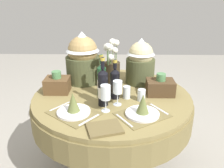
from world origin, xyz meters
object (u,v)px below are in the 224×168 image
at_px(dining_table, 112,109).
at_px(flower_vase, 112,69).
at_px(wine_bottle_left, 102,80).
at_px(woven_basket_side_right, 160,87).
at_px(tumbler_near_left, 127,92).
at_px(woven_basket_side_left, 57,84).
at_px(wine_bottle_rear, 115,84).
at_px(place_setting_left, 73,107).
at_px(place_setting_right, 143,109).
at_px(tumbler_near_right, 141,95).
at_px(gift_tub_back_right, 141,60).
at_px(wine_glass_left, 106,93).
at_px(wine_bottle_right, 103,87).
at_px(wine_glass_right, 118,88).
at_px(gift_tub_back_left, 83,56).
at_px(book_on_table, 105,128).

relative_size(dining_table, flower_vase, 3.15).
relative_size(wine_bottle_left, woven_basket_side_right, 1.54).
xyz_separation_m(tumbler_near_left, woven_basket_side_left, (-0.59, 0.11, 0.02)).
bearing_deg(wine_bottle_rear, place_setting_left, -137.97).
height_order(place_setting_right, tumbler_near_right, place_setting_right).
relative_size(gift_tub_back_right, woven_basket_side_right, 1.86).
bearing_deg(wine_glass_left, tumbler_near_right, 32.66).
xyz_separation_m(tumbler_near_right, gift_tub_back_right, (0.02, 0.39, 0.18)).
bearing_deg(woven_basket_side_left, wine_bottle_right, -30.35).
height_order(flower_vase, wine_glass_left, flower_vase).
distance_m(wine_bottle_right, woven_basket_side_right, 0.52).
relative_size(wine_glass_right, tumbler_near_left, 1.92).
bearing_deg(gift_tub_back_left, wine_glass_right, -56.51).
height_order(wine_bottle_rear, woven_basket_side_left, wine_bottle_rear).
distance_m(wine_glass_right, woven_basket_side_left, 0.57).
distance_m(wine_bottle_rear, book_on_table, 0.48).
distance_m(tumbler_near_left, woven_basket_side_left, 0.60).
xyz_separation_m(dining_table, tumbler_near_right, (0.24, -0.12, 0.19)).
relative_size(wine_bottle_left, tumbler_near_left, 3.42).
bearing_deg(book_on_table, gift_tub_back_left, 89.09).
bearing_deg(wine_glass_right, gift_tub_back_right, 65.62).
bearing_deg(place_setting_right, woven_basket_side_right, 62.97).
distance_m(wine_bottle_right, tumbler_near_left, 0.24).
height_order(book_on_table, gift_tub_back_left, gift_tub_back_left).
xyz_separation_m(wine_bottle_right, wine_glass_right, (0.11, 0.00, -0.00)).
xyz_separation_m(place_setting_left, flower_vase, (0.26, 0.47, 0.13)).
distance_m(place_setting_right, wine_bottle_right, 0.34).
relative_size(wine_bottle_left, gift_tub_back_left, 0.73).
xyz_separation_m(dining_table, place_setting_left, (-0.27, -0.33, 0.19)).
relative_size(flower_vase, book_on_table, 1.98).
height_order(wine_bottle_right, woven_basket_side_left, wine_bottle_right).
height_order(tumbler_near_left, book_on_table, tumbler_near_left).
bearing_deg(wine_bottle_right, dining_table, 72.07).
bearing_deg(woven_basket_side_right, place_setting_left, -152.85).
distance_m(wine_bottle_right, gift_tub_back_left, 0.54).
bearing_deg(tumbler_near_left, dining_table, 149.52).
bearing_deg(wine_glass_left, flower_vase, 85.25).
distance_m(place_setting_right, flower_vase, 0.55).
bearing_deg(wine_bottle_right, tumbler_near_right, 14.81).
distance_m(place_setting_right, book_on_table, 0.32).
bearing_deg(wine_glass_right, woven_basket_side_left, 155.63).
xyz_separation_m(flower_vase, book_on_table, (-0.03, -0.67, -0.17)).
bearing_deg(wine_bottle_left, gift_tub_back_right, 41.20).
xyz_separation_m(tumbler_near_right, gift_tub_back_left, (-0.51, 0.41, 0.20)).
relative_size(place_setting_left, book_on_table, 1.98).
distance_m(gift_tub_back_left, gift_tub_back_right, 0.53).
xyz_separation_m(flower_vase, tumbler_near_left, (0.12, -0.20, -0.13)).
relative_size(wine_glass_left, wine_glass_right, 1.03).
height_order(wine_bottle_rear, wine_glass_left, wine_bottle_rear).
height_order(tumbler_near_left, gift_tub_back_right, gift_tub_back_right).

